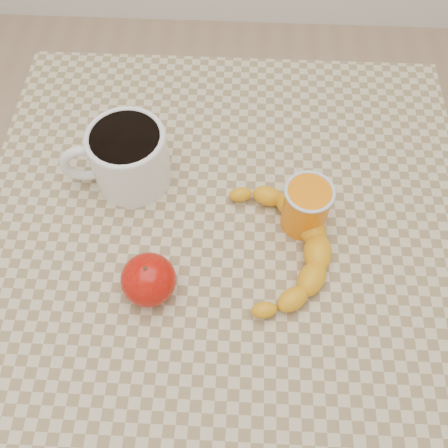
{
  "coord_description": "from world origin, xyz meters",
  "views": [
    {
      "loc": [
        0.02,
        -0.4,
        1.44
      ],
      "look_at": [
        0.0,
        0.0,
        0.77
      ],
      "focal_mm": 40.0,
      "sensor_mm": 36.0,
      "label": 1
    }
  ],
  "objects_px": {
    "orange_juice_glass": "(306,206)",
    "banana": "(279,247)",
    "table": "(224,255)",
    "coffee_mug": "(127,156)",
    "apple": "(149,280)"
  },
  "relations": [
    {
      "from": "orange_juice_glass",
      "to": "banana",
      "type": "xyz_separation_m",
      "value": [
        -0.04,
        -0.06,
        -0.02
      ]
    },
    {
      "from": "table",
      "to": "orange_juice_glass",
      "type": "height_order",
      "value": "orange_juice_glass"
    },
    {
      "from": "coffee_mug",
      "to": "apple",
      "type": "bearing_deg",
      "value": -74.28
    },
    {
      "from": "table",
      "to": "coffee_mug",
      "type": "xyz_separation_m",
      "value": [
        -0.16,
        0.1,
        0.14
      ]
    },
    {
      "from": "table",
      "to": "orange_juice_glass",
      "type": "relative_size",
      "value": 9.04
    },
    {
      "from": "table",
      "to": "coffee_mug",
      "type": "distance_m",
      "value": 0.24
    },
    {
      "from": "orange_juice_glass",
      "to": "banana",
      "type": "height_order",
      "value": "orange_juice_glass"
    },
    {
      "from": "orange_juice_glass",
      "to": "coffee_mug",
      "type": "bearing_deg",
      "value": 165.32
    },
    {
      "from": "table",
      "to": "apple",
      "type": "bearing_deg",
      "value": -133.79
    },
    {
      "from": "apple",
      "to": "coffee_mug",
      "type": "bearing_deg",
      "value": 105.72
    },
    {
      "from": "coffee_mug",
      "to": "orange_juice_glass",
      "type": "bearing_deg",
      "value": -14.68
    },
    {
      "from": "coffee_mug",
      "to": "banana",
      "type": "relative_size",
      "value": 0.68
    },
    {
      "from": "apple",
      "to": "banana",
      "type": "relative_size",
      "value": 0.37
    },
    {
      "from": "coffee_mug",
      "to": "banana",
      "type": "distance_m",
      "value": 0.28
    },
    {
      "from": "coffee_mug",
      "to": "banana",
      "type": "height_order",
      "value": "coffee_mug"
    }
  ]
}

